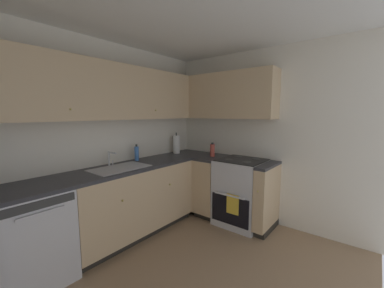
{
  "coord_description": "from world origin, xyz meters",
  "views": [
    {
      "loc": [
        -1.35,
        -1.28,
        1.58
      ],
      "look_at": [
        0.98,
        0.58,
        1.18
      ],
      "focal_mm": 21.87,
      "sensor_mm": 36.0,
      "label": 1
    }
  ],
  "objects": [
    {
      "name": "oven_range",
      "position": [
        1.6,
        0.17,
        0.47
      ],
      "size": [
        0.68,
        0.62,
        1.07
      ],
      "color": "silver",
      "rests_on": "ground_plane"
    },
    {
      "name": "oil_bottle",
      "position": [
        1.58,
        0.66,
        1.02
      ],
      "size": [
        0.07,
        0.07,
        0.21
      ],
      "color": "#BF4C3F",
      "rests_on": "countertop_right"
    },
    {
      "name": "lower_cabinets_right",
      "position": [
        1.58,
        0.39,
        0.45
      ],
      "size": [
        0.62,
        1.11,
        0.88
      ],
      "color": "tan",
      "rests_on": "ground_plane"
    },
    {
      "name": "dishwasher",
      "position": [
        -0.7,
        1.13,
        0.44
      ],
      "size": [
        0.6,
        0.63,
        0.88
      ],
      "color": "silver",
      "rests_on": "ground_plane"
    },
    {
      "name": "faucet",
      "position": [
        0.25,
        1.31,
        1.03
      ],
      "size": [
        0.07,
        0.16,
        0.18
      ],
      "color": "silver",
      "rests_on": "countertop_back"
    },
    {
      "name": "countertop_right",
      "position": [
        1.58,
        0.39,
        0.9
      ],
      "size": [
        0.6,
        1.11,
        0.03
      ],
      "color": "#2D2D33",
      "rests_on": "lower_cabinets_right"
    },
    {
      "name": "countertop_back",
      "position": [
        0.44,
        1.13,
        0.9
      ],
      "size": [
        2.88,
        0.6,
        0.03
      ],
      "primitive_type": "cube",
      "color": "#2D2D33",
      "rests_on": "lower_cabinets_back"
    },
    {
      "name": "sink",
      "position": [
        0.25,
        1.1,
        0.88
      ],
      "size": [
        0.67,
        0.4,
        0.1
      ],
      "color": "#B7B7BC",
      "rests_on": "countertop_back"
    },
    {
      "name": "lower_cabinets_back",
      "position": [
        0.44,
        1.13,
        0.45
      ],
      "size": [
        1.68,
        0.62,
        0.88
      ],
      "color": "tan",
      "rests_on": "ground_plane"
    },
    {
      "name": "soap_bottle",
      "position": [
        0.66,
        1.31,
        1.02
      ],
      "size": [
        0.06,
        0.06,
        0.23
      ],
      "color": "#3F72BF",
      "rests_on": "countertop_back"
    },
    {
      "name": "wall_back",
      "position": [
        0.0,
        1.46,
        1.23
      ],
      "size": [
        3.86,
        0.05,
        2.46
      ],
      "primitive_type": "cube",
      "color": "silver",
      "rests_on": "ground_plane"
    },
    {
      "name": "wall_right",
      "position": [
        1.91,
        0.0,
        1.23
      ],
      "size": [
        0.05,
        2.96,
        2.46
      ],
      "primitive_type": "cube",
      "color": "silver",
      "rests_on": "ground_plane"
    },
    {
      "name": "paper_towel_roll",
      "position": [
        1.46,
        1.29,
        1.07
      ],
      "size": [
        0.11,
        0.11,
        0.35
      ],
      "color": "white",
      "rests_on": "countertop_back"
    },
    {
      "name": "upper_cabinets_back",
      "position": [
        0.28,
        1.27,
        1.83
      ],
      "size": [
        2.56,
        0.34,
        0.66
      ],
      "color": "tan"
    },
    {
      "name": "upper_cabinets_right",
      "position": [
        1.72,
        0.61,
        1.83
      ],
      "size": [
        0.32,
        1.65,
        0.66
      ],
      "color": "tan"
    }
  ]
}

